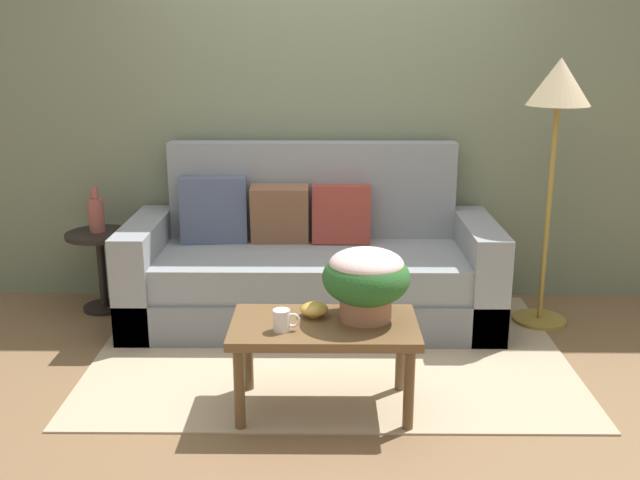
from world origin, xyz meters
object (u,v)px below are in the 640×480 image
at_px(coffee_table, 324,335).
at_px(snack_bowl, 314,309).
at_px(floor_lamp, 558,106).
at_px(potted_plant, 366,277).
at_px(table_vase, 96,214).
at_px(couch, 310,267).
at_px(side_table, 101,256).
at_px(coffee_mug, 282,320).

bearing_deg(coffee_table, snack_bowl, 121.90).
height_order(floor_lamp, snack_bowl, floor_lamp).
distance_m(potted_plant, table_vase, 2.09).
bearing_deg(couch, potted_plant, -75.83).
distance_m(side_table, table_vase, 0.28).
height_order(side_table, potted_plant, potted_plant).
xyz_separation_m(side_table, floor_lamp, (2.79, -0.21, 0.98)).
distance_m(potted_plant, snack_bowl, 0.30).
height_order(coffee_table, table_vase, table_vase).
bearing_deg(coffee_mug, couch, 85.79).
distance_m(side_table, potted_plant, 2.09).
bearing_deg(side_table, floor_lamp, -4.27).
bearing_deg(coffee_mug, table_vase, 131.51).
bearing_deg(table_vase, couch, -6.07).
height_order(floor_lamp, table_vase, floor_lamp).
relative_size(couch, side_table, 4.32).
height_order(coffee_table, coffee_mug, coffee_mug).
relative_size(side_table, coffee_mug, 4.21).
bearing_deg(potted_plant, table_vase, 142.10).
bearing_deg(side_table, potted_plant, -37.69).
distance_m(side_table, snack_bowl, 1.88).
bearing_deg(table_vase, coffee_mug, -48.49).
relative_size(potted_plant, coffee_mug, 3.31).
bearing_deg(couch, coffee_table, -85.52).
bearing_deg(side_table, table_vase, 122.09).
xyz_separation_m(coffee_table, table_vase, (-1.46, 1.34, 0.25)).
bearing_deg(potted_plant, snack_bowl, 174.59).
distance_m(coffee_table, side_table, 1.96).
xyz_separation_m(snack_bowl, table_vase, (-1.41, 1.26, 0.16)).
bearing_deg(side_table, couch, -5.33).
height_order(side_table, snack_bowl, side_table).
xyz_separation_m(couch, coffee_table, (0.09, -1.20, 0.05)).
distance_m(side_table, floor_lamp, 2.96).
relative_size(couch, coffee_mug, 18.19).
xyz_separation_m(coffee_table, snack_bowl, (-0.05, 0.08, 0.10)).
bearing_deg(snack_bowl, table_vase, 138.14).
bearing_deg(coffee_mug, coffee_table, 26.51).
xyz_separation_m(coffee_table, floor_lamp, (1.34, 1.11, 0.96)).
relative_size(floor_lamp, potted_plant, 3.93).
bearing_deg(potted_plant, couch, 104.17).
height_order(potted_plant, snack_bowl, potted_plant).
xyz_separation_m(potted_plant, snack_bowl, (-0.24, 0.02, -0.17)).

